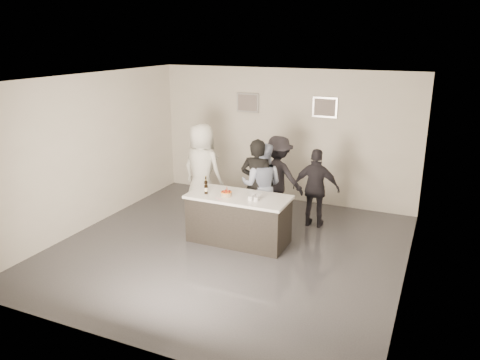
{
  "coord_description": "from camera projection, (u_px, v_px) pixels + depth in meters",
  "views": [
    {
      "loc": [
        3.3,
        -6.95,
        3.66
      ],
      "look_at": [
        0.0,
        0.5,
        1.15
      ],
      "focal_mm": 35.0,
      "sensor_mm": 36.0,
      "label": 1
    }
  ],
  "objects": [
    {
      "name": "candles",
      "position": [
        218.0,
        198.0,
        8.3
      ],
      "size": [
        0.24,
        0.08,
        0.01
      ],
      "primitive_type": "cube",
      "color": "pink",
      "rests_on": "bar_counter"
    },
    {
      "name": "bar_counter",
      "position": [
        239.0,
        219.0,
        8.59
      ],
      "size": [
        1.86,
        0.86,
        0.9
      ],
      "primitive_type": "cube",
      "color": "white",
      "rests_on": "ground"
    },
    {
      "name": "picture_right",
      "position": [
        325.0,
        107.0,
        10.03
      ],
      "size": [
        0.54,
        0.04,
        0.44
      ],
      "primitive_type": "cube",
      "color": "#B2B2B7",
      "rests_on": "wall_back"
    },
    {
      "name": "beer_bottle_a",
      "position": [
        206.0,
        183.0,
        8.74
      ],
      "size": [
        0.07,
        0.07,
        0.26
      ],
      "primitive_type": "cylinder",
      "color": "black",
      "rests_on": "bar_counter"
    },
    {
      "name": "floor",
      "position": [
        229.0,
        248.0,
        8.43
      ],
      "size": [
        6.0,
        6.0,
        0.0
      ],
      "primitive_type": "plane",
      "color": "#3D3D42",
      "rests_on": "ground"
    },
    {
      "name": "person_guest_left",
      "position": [
        202.0,
        169.0,
        9.85
      ],
      "size": [
        1.04,
        0.78,
        1.94
      ],
      "primitive_type": "imported",
      "rotation": [
        0.0,
        0.0,
        2.96
      ],
      "color": "white",
      "rests_on": "ground"
    },
    {
      "name": "person_guest_right",
      "position": [
        316.0,
        188.0,
        9.21
      ],
      "size": [
        0.95,
        0.44,
        1.58
      ],
      "primitive_type": "imported",
      "rotation": [
        0.0,
        0.0,
        3.2
      ],
      "color": "#242228",
      "rests_on": "ground"
    },
    {
      "name": "wall_left",
      "position": [
        90.0,
        152.0,
        9.15
      ],
      "size": [
        0.04,
        6.0,
        3.0
      ],
      "primitive_type": "cube",
      "color": "silver",
      "rests_on": "ground"
    },
    {
      "name": "wall_right",
      "position": [
        414.0,
        191.0,
        6.82
      ],
      "size": [
        0.04,
        6.0,
        3.0
      ],
      "primitive_type": "cube",
      "color": "silver",
      "rests_on": "ground"
    },
    {
      "name": "wall_front",
      "position": [
        117.0,
        233.0,
        5.37
      ],
      "size": [
        6.0,
        0.04,
        3.0
      ],
      "primitive_type": "cube",
      "color": "silver",
      "rests_on": "ground"
    },
    {
      "name": "person_main_blue",
      "position": [
        262.0,
        185.0,
        9.17
      ],
      "size": [
        0.92,
        0.77,
        1.72
      ],
      "primitive_type": "imported",
      "rotation": [
        0.0,
        0.0,
        3.29
      ],
      "color": "#9EADCF",
      "rests_on": "ground"
    },
    {
      "name": "person_guest_back",
      "position": [
        278.0,
        177.0,
        9.7
      ],
      "size": [
        1.18,
        0.77,
        1.73
      ],
      "primitive_type": "imported",
      "rotation": [
        0.0,
        0.0,
        3.03
      ],
      "color": "#26232A",
      "rests_on": "ground"
    },
    {
      "name": "beer_bottle_b",
      "position": [
        206.0,
        187.0,
        8.52
      ],
      "size": [
        0.07,
        0.07,
        0.26
      ],
      "primitive_type": "cylinder",
      "color": "black",
      "rests_on": "bar_counter"
    },
    {
      "name": "ceiling",
      "position": [
        227.0,
        79.0,
        7.54
      ],
      "size": [
        6.0,
        6.0,
        0.0
      ],
      "primitive_type": "plane",
      "rotation": [
        3.14,
        0.0,
        0.0
      ],
      "color": "white"
    },
    {
      "name": "person_main_black",
      "position": [
        257.0,
        185.0,
        9.05
      ],
      "size": [
        0.7,
        0.49,
        1.81
      ],
      "primitive_type": "imported",
      "rotation": [
        0.0,
        0.0,
        3.23
      ],
      "color": "black",
      "rests_on": "ground"
    },
    {
      "name": "picture_left",
      "position": [
        248.0,
        103.0,
        10.72
      ],
      "size": [
        0.54,
        0.04,
        0.44
      ],
      "primitive_type": "cube",
      "color": "#B2B2B7",
      "rests_on": "wall_back"
    },
    {
      "name": "wall_back",
      "position": [
        285.0,
        136.0,
        10.61
      ],
      "size": [
        6.0,
        0.04,
        3.0
      ],
      "primitive_type": "cube",
      "color": "silver",
      "rests_on": "ground"
    },
    {
      "name": "cake",
      "position": [
        226.0,
        194.0,
        8.43
      ],
      "size": [
        0.2,
        0.2,
        0.07
      ],
      "primitive_type": "cylinder",
      "color": "orange",
      "rests_on": "bar_counter"
    },
    {
      "name": "tumbler_cluster",
      "position": [
        255.0,
        197.0,
        8.28
      ],
      "size": [
        0.19,
        0.3,
        0.08
      ],
      "primitive_type": "cube",
      "color": "#BF9A12",
      "rests_on": "bar_counter"
    }
  ]
}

